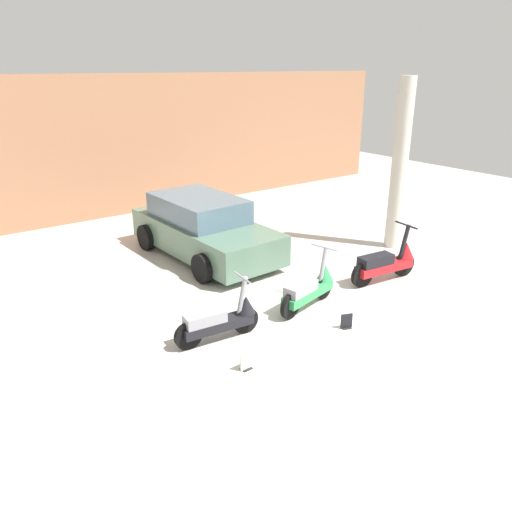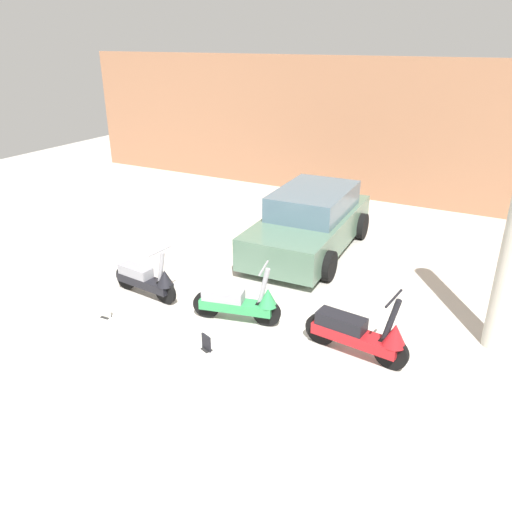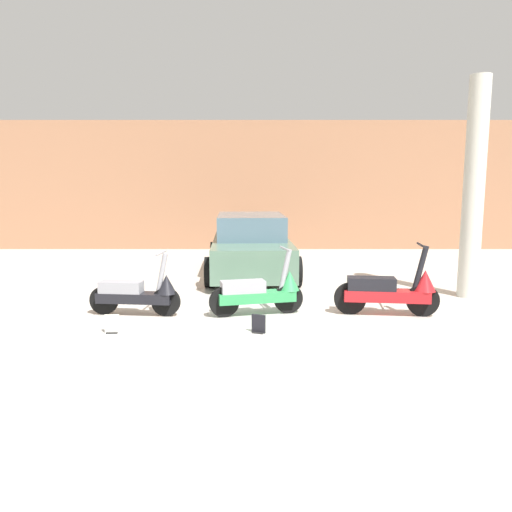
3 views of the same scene
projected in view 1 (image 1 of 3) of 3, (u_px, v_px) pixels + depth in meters
ground_plane at (350, 338)px, 8.04m from camera, size 28.00×28.00×0.00m
wall_back at (122, 147)px, 14.11m from camera, size 19.60×0.12×3.91m
scooter_front_left at (221, 319)px, 7.88m from camera, size 1.46×0.52×1.02m
scooter_front_right at (310, 288)px, 8.97m from camera, size 1.49×0.65×1.05m
scooter_front_center at (387, 262)px, 10.06m from camera, size 1.63×0.58×1.14m
car_rear_left at (203, 228)px, 11.34m from camera, size 2.05×4.04×1.35m
placard_near_left_scooter at (246, 362)px, 7.19m from camera, size 0.20×0.13×0.26m
placard_near_right_scooter at (346, 322)px, 8.31m from camera, size 0.20×0.17×0.26m
support_column_side at (400, 166)px, 11.44m from camera, size 0.37×0.37×3.91m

